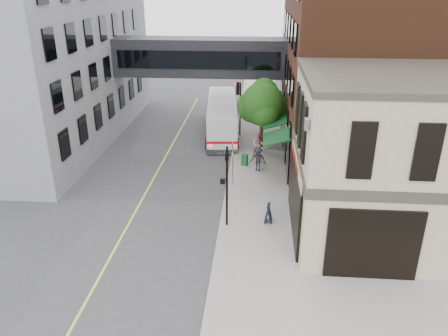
% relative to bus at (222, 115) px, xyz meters
% --- Properties ---
extents(ground, '(120.00, 120.00, 0.00)m').
position_rel_bus_xyz_m(ground, '(1.20, -17.71, -1.62)').
color(ground, '#38383A').
rests_on(ground, ground).
extents(sidewalk_main, '(4.00, 60.00, 0.15)m').
position_rel_bus_xyz_m(sidewalk_main, '(3.20, -3.71, -1.54)').
color(sidewalk_main, gray).
rests_on(sidewalk_main, ground).
extents(corner_building, '(10.19, 8.12, 8.45)m').
position_rel_bus_xyz_m(corner_building, '(10.17, -15.71, 2.59)').
color(corner_building, tan).
rests_on(corner_building, ground).
extents(brick_building, '(13.76, 18.00, 14.00)m').
position_rel_bus_xyz_m(brick_building, '(11.17, -2.71, 5.37)').
color(brick_building, '#472716').
rests_on(brick_building, ground).
extents(opposite_building, '(14.00, 24.00, 14.00)m').
position_rel_bus_xyz_m(opposite_building, '(-15.80, -1.71, 5.38)').
color(opposite_building, gray).
rests_on(opposite_building, ground).
extents(skyway_bridge, '(14.00, 3.18, 3.00)m').
position_rel_bus_xyz_m(skyway_bridge, '(-1.80, 0.29, 4.88)').
color(skyway_bridge, black).
rests_on(skyway_bridge, ground).
extents(traffic_signal_near, '(0.44, 0.22, 4.60)m').
position_rel_bus_xyz_m(traffic_signal_near, '(1.56, -15.71, 1.36)').
color(traffic_signal_near, black).
rests_on(traffic_signal_near, sidewalk_main).
extents(traffic_signal_far, '(0.53, 0.28, 4.50)m').
position_rel_bus_xyz_m(traffic_signal_far, '(1.46, -0.71, 1.72)').
color(traffic_signal_far, black).
rests_on(traffic_signal_far, sidewalk_main).
extents(street_sign_pole, '(0.08, 0.75, 3.00)m').
position_rel_bus_xyz_m(street_sign_pole, '(1.59, -10.71, 0.31)').
color(street_sign_pole, gray).
rests_on(street_sign_pole, sidewalk_main).
extents(street_tree, '(3.80, 3.20, 5.60)m').
position_rel_bus_xyz_m(street_tree, '(3.39, -4.49, 2.29)').
color(street_tree, '#382619').
rests_on(street_tree, sidewalk_main).
extents(lane_marking, '(0.12, 40.00, 0.01)m').
position_rel_bus_xyz_m(lane_marking, '(-3.80, -7.71, -1.61)').
color(lane_marking, '#D8CC4C').
rests_on(lane_marking, ground).
extents(bus, '(3.32, 10.90, 2.89)m').
position_rel_bus_xyz_m(bus, '(0.00, 0.00, 0.00)').
color(bus, silver).
rests_on(bus, ground).
extents(pedestrian_a, '(0.62, 0.47, 1.55)m').
position_rel_bus_xyz_m(pedestrian_a, '(3.42, -7.86, -0.69)').
color(pedestrian_a, silver).
rests_on(pedestrian_a, sidewalk_main).
extents(pedestrian_b, '(0.98, 0.80, 1.89)m').
position_rel_bus_xyz_m(pedestrian_b, '(3.17, -5.57, -0.52)').
color(pedestrian_b, pink).
rests_on(pedestrian_b, sidewalk_main).
extents(pedestrian_c, '(1.26, 0.92, 1.75)m').
position_rel_bus_xyz_m(pedestrian_c, '(3.19, -8.28, -0.60)').
color(pedestrian_c, '#22222A').
rests_on(pedestrian_c, sidewalk_main).
extents(newspaper_box, '(0.50, 0.47, 0.82)m').
position_rel_bus_xyz_m(newspaper_box, '(2.25, -7.36, -1.06)').
color(newspaper_box, '#12521E').
rests_on(newspaper_box, sidewalk_main).
extents(sandwich_board, '(0.43, 0.62, 1.04)m').
position_rel_bus_xyz_m(sandwich_board, '(3.82, -15.19, -0.95)').
color(sandwich_board, black).
rests_on(sandwich_board, sidewalk_main).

